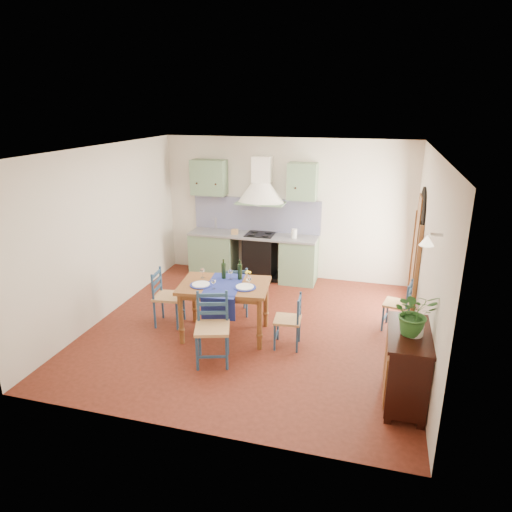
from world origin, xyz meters
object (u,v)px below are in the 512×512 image
at_px(dining_table, 225,290).
at_px(chair_near, 212,328).
at_px(potted_plant, 415,313).
at_px(sideboard, 406,364).

height_order(dining_table, chair_near, dining_table).
bearing_deg(chair_near, potted_plant, -6.79).
bearing_deg(dining_table, potted_plant, -22.17).
bearing_deg(sideboard, chair_near, 174.06).
bearing_deg(potted_plant, chair_near, 173.21).
relative_size(dining_table, chair_near, 1.44).
bearing_deg(sideboard, potted_plant, -62.19).
distance_m(dining_table, chair_near, 0.81).
relative_size(dining_table, sideboard, 1.36).
distance_m(dining_table, potted_plant, 2.87).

